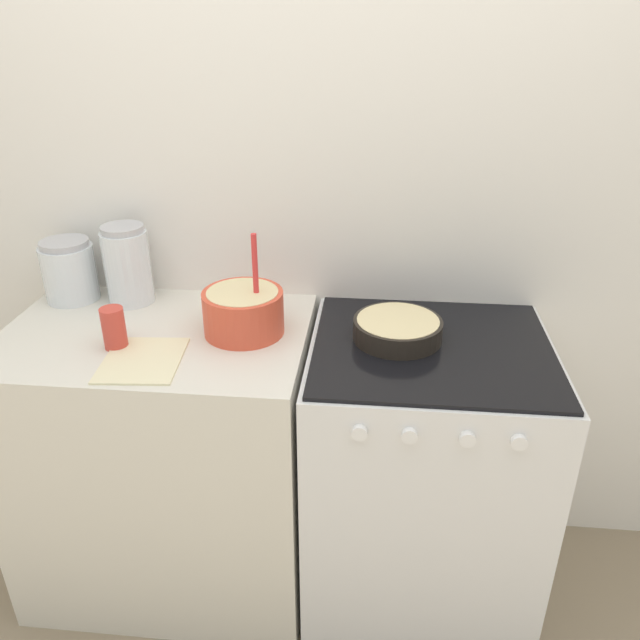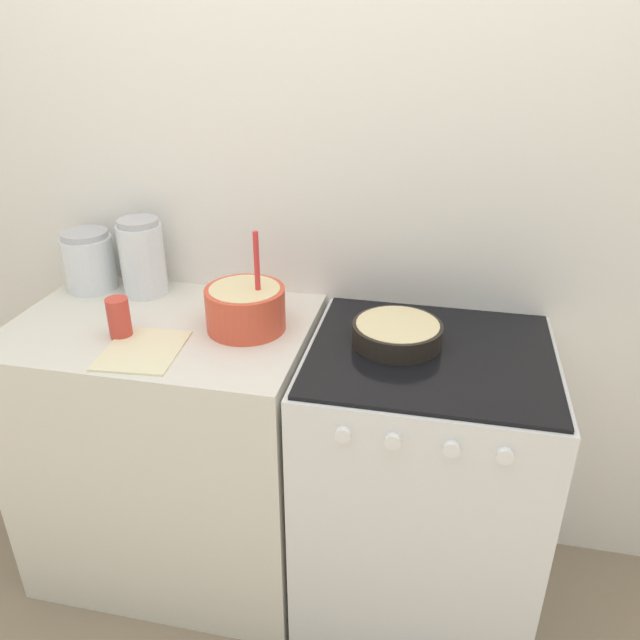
% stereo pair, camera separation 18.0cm
% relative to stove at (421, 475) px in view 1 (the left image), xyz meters
% --- Properties ---
extents(wall_back, '(4.81, 0.05, 2.40)m').
position_rel_stove_xyz_m(wall_back, '(-0.36, 0.34, 0.73)').
color(wall_back, white).
rests_on(wall_back, ground_plane).
extents(countertop_cabinet, '(0.91, 0.63, 0.93)m').
position_rel_stove_xyz_m(countertop_cabinet, '(-0.82, 0.00, 0.00)').
color(countertop_cabinet, silver).
rests_on(countertop_cabinet, ground_plane).
extents(stove, '(0.70, 0.64, 0.93)m').
position_rel_stove_xyz_m(stove, '(0.00, 0.00, 0.00)').
color(stove, silver).
rests_on(stove, ground_plane).
extents(mixing_bowl, '(0.23, 0.23, 0.30)m').
position_rel_stove_xyz_m(mixing_bowl, '(-0.55, 0.03, 0.54)').
color(mixing_bowl, '#D84C33').
rests_on(mixing_bowl, countertop_cabinet).
extents(baking_pan, '(0.26, 0.26, 0.06)m').
position_rel_stove_xyz_m(baking_pan, '(-0.10, 0.03, 0.50)').
color(baking_pan, black).
rests_on(baking_pan, stove).
extents(storage_jar_left, '(0.17, 0.17, 0.20)m').
position_rel_stove_xyz_m(storage_jar_left, '(-1.16, 0.21, 0.55)').
color(storage_jar_left, silver).
rests_on(storage_jar_left, countertop_cabinet).
extents(storage_jar_middle, '(0.15, 0.15, 0.26)m').
position_rel_stove_xyz_m(storage_jar_middle, '(-0.96, 0.21, 0.58)').
color(storage_jar_middle, silver).
rests_on(storage_jar_middle, countertop_cabinet).
extents(tin_can, '(0.06, 0.06, 0.12)m').
position_rel_stove_xyz_m(tin_can, '(-0.89, -0.10, 0.53)').
color(tin_can, '#CC3F33').
rests_on(tin_can, countertop_cabinet).
extents(recipe_page, '(0.23, 0.26, 0.01)m').
position_rel_stove_xyz_m(recipe_page, '(-0.79, -0.17, 0.47)').
color(recipe_page, beige).
rests_on(recipe_page, countertop_cabinet).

